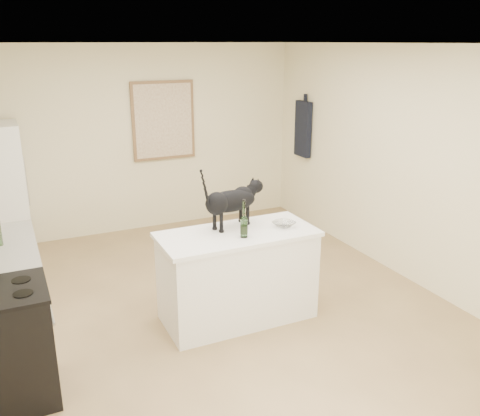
# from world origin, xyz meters

# --- Properties ---
(floor) EXTENTS (5.50, 5.50, 0.00)m
(floor) POSITION_xyz_m (0.00, 0.00, 0.00)
(floor) COLOR #A38457
(floor) RESTS_ON ground
(ceiling) EXTENTS (5.50, 5.50, 0.00)m
(ceiling) POSITION_xyz_m (0.00, 0.00, 2.60)
(ceiling) COLOR white
(ceiling) RESTS_ON ground
(wall_back) EXTENTS (4.50, 0.00, 4.50)m
(wall_back) POSITION_xyz_m (0.00, 2.75, 1.30)
(wall_back) COLOR beige
(wall_back) RESTS_ON ground
(wall_front) EXTENTS (4.50, 0.00, 4.50)m
(wall_front) POSITION_xyz_m (0.00, -2.75, 1.30)
(wall_front) COLOR beige
(wall_front) RESTS_ON ground
(wall_right) EXTENTS (0.00, 5.50, 5.50)m
(wall_right) POSITION_xyz_m (2.25, 0.00, 1.30)
(wall_right) COLOR beige
(wall_right) RESTS_ON ground
(island_base) EXTENTS (1.44, 0.67, 0.86)m
(island_base) POSITION_xyz_m (0.10, -0.20, 0.43)
(island_base) COLOR white
(island_base) RESTS_ON floor
(island_top) EXTENTS (1.50, 0.70, 0.04)m
(island_top) POSITION_xyz_m (0.10, -0.20, 0.88)
(island_top) COLOR white
(island_top) RESTS_ON island_base
(left_cabinets) EXTENTS (0.60, 1.40, 0.86)m
(left_cabinets) POSITION_xyz_m (-1.95, 0.30, 0.43)
(left_cabinets) COLOR white
(left_cabinets) RESTS_ON floor
(stove) EXTENTS (0.60, 0.60, 0.90)m
(stove) POSITION_xyz_m (-1.95, -0.60, 0.45)
(stove) COLOR black
(stove) RESTS_ON floor
(artwork_frame) EXTENTS (0.90, 0.03, 1.10)m
(artwork_frame) POSITION_xyz_m (0.30, 2.72, 1.55)
(artwork_frame) COLOR brown
(artwork_frame) RESTS_ON wall_back
(artwork_canvas) EXTENTS (0.82, 0.00, 1.02)m
(artwork_canvas) POSITION_xyz_m (0.30, 2.70, 1.55)
(artwork_canvas) COLOR beige
(artwork_canvas) RESTS_ON wall_back
(hanging_garment) EXTENTS (0.08, 0.34, 0.80)m
(hanging_garment) POSITION_xyz_m (2.19, 2.05, 1.40)
(hanging_garment) COLOR black
(hanging_garment) RESTS_ON wall_right
(black_cat) EXTENTS (0.70, 0.39, 0.47)m
(black_cat) POSITION_xyz_m (0.10, -0.04, 1.14)
(black_cat) COLOR black
(black_cat) RESTS_ON island_top
(wine_bottle) EXTENTS (0.07, 0.07, 0.32)m
(wine_bottle) POSITION_xyz_m (0.10, -0.34, 1.06)
(wine_bottle) COLOR #265722
(wine_bottle) RESTS_ON island_top
(glass_bowl) EXTENTS (0.26, 0.26, 0.05)m
(glass_bowl) POSITION_xyz_m (0.57, -0.25, 0.93)
(glass_bowl) COLOR silver
(glass_bowl) RESTS_ON island_top
(fridge_paper) EXTENTS (0.03, 0.14, 0.19)m
(fridge_paper) POSITION_xyz_m (-1.60, 2.43, 1.20)
(fridge_paper) COLOR silver
(fridge_paper) RESTS_ON fridge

